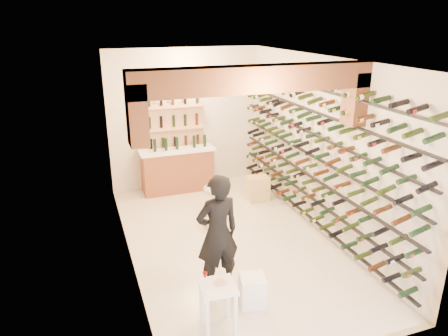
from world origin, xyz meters
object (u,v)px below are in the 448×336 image
back_counter (177,168)px  crate_lower (257,194)px  tasting_table (218,293)px  wine_rack (310,151)px  white_stool (252,290)px  person (218,233)px  chrome_barstool (214,205)px

back_counter → crate_lower: (1.50, -1.17, -0.39)m
back_counter → tasting_table: size_ratio=2.17×
wine_rack → white_stool: (-1.84, -1.75, -1.33)m
person → wine_rack: bearing=-157.3°
tasting_table → white_stool: (0.61, 0.30, -0.31)m
chrome_barstool → white_stool: bearing=-95.2°
back_counter → person: bearing=-95.0°
white_stool → person: 0.92m
back_counter → white_stool: (-0.01, -4.40, -0.32)m
back_counter → tasting_table: bearing=-97.6°
wine_rack → back_counter: size_ratio=3.35×
white_stool → crate_lower: white_stool is taller
white_stool → back_counter: bearing=89.8°
person → back_counter: bearing=-101.7°
wine_rack → back_counter: (-1.83, 2.65, -1.02)m
white_stool → chrome_barstool: size_ratio=0.52×
white_stool → chrome_barstool: chrome_barstool is taller
tasting_table → chrome_barstool: 2.75m
back_counter → tasting_table: (-0.62, -4.70, -0.00)m
wine_rack → tasting_table: wine_rack is taller
wine_rack → back_counter: 3.38m
back_counter → person: size_ratio=0.95×
tasting_table → chrome_barstool: bearing=77.4°
tasting_table → crate_lower: (2.12, 3.53, -0.39)m
tasting_table → person: bearing=76.1°
white_stool → person: (-0.33, 0.53, 0.68)m
wine_rack → crate_lower: size_ratio=12.13×
chrome_barstool → crate_lower: size_ratio=1.77×
tasting_table → chrome_barstool: chrome_barstool is taller
person → chrome_barstool: size_ratio=2.16×
back_counter → chrome_barstool: (0.20, -2.08, -0.05)m
white_stool → crate_lower: 3.57m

